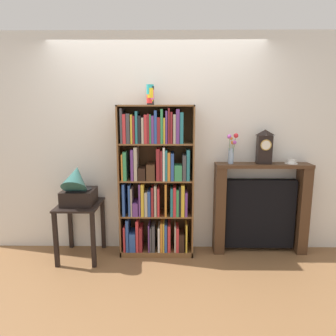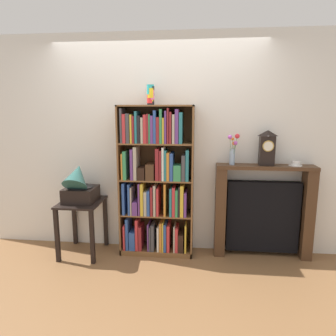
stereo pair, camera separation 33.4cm
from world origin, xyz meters
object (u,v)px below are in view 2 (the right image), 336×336
object	(u,v)px
bookshelf	(156,183)
gramophone	(79,185)
cup_stack	(151,95)
fireplace_mantel	(263,212)
side_table_left	(82,214)
mantel_clock	(267,148)
flower_vase	(233,150)
teacup_with_saucer	(296,164)

from	to	relation	value
bookshelf	gramophone	xyz separation A→B (m)	(-0.88, -0.15, -0.01)
cup_stack	gramophone	xyz separation A→B (m)	(-0.82, -0.18, -1.03)
bookshelf	fireplace_mantel	bearing A→B (deg)	3.10
gramophone	fireplace_mantel	bearing A→B (deg)	5.93
side_table_left	gramophone	distance (m)	0.37
mantel_clock	flower_vase	distance (m)	0.38
cup_stack	flower_vase	size ratio (longest dim) A/B	0.63
side_table_left	teacup_with_saucer	bearing A→B (deg)	3.74
cup_stack	fireplace_mantel	distance (m)	1.88
bookshelf	gramophone	distance (m)	0.89
side_table_left	mantel_clock	world-z (taller)	mantel_clock
fireplace_mantel	side_table_left	bearing A→B (deg)	-175.16
mantel_clock	cup_stack	bearing A→B (deg)	-179.00
bookshelf	flower_vase	xyz separation A→B (m)	(0.88, 0.04, 0.40)
mantel_clock	fireplace_mantel	bearing A→B (deg)	91.62
gramophone	fireplace_mantel	xyz separation A→B (m)	(2.14, 0.22, -0.32)
bookshelf	flower_vase	world-z (taller)	bookshelf
side_table_left	mantel_clock	size ratio (longest dim) A/B	1.64
side_table_left	flower_vase	distance (m)	1.93
side_table_left	flower_vase	world-z (taller)	flower_vase
side_table_left	teacup_with_saucer	distance (m)	2.55
fireplace_mantel	flower_vase	size ratio (longest dim) A/B	3.14
cup_stack	mantel_clock	xyz separation A→B (m)	(1.32, 0.02, -0.59)
bookshelf	cup_stack	distance (m)	1.02
cup_stack	bookshelf	bearing A→B (deg)	-23.70
side_table_left	teacup_with_saucer	world-z (taller)	teacup_with_saucer
gramophone	flower_vase	world-z (taller)	flower_vase
fireplace_mantel	teacup_with_saucer	xyz separation A→B (m)	(0.32, -0.02, 0.58)
cup_stack	fireplace_mantel	bearing A→B (deg)	1.96
cup_stack	teacup_with_saucer	bearing A→B (deg)	0.88
cup_stack	fireplace_mantel	xyz separation A→B (m)	(1.31, 0.04, -1.35)
cup_stack	gramophone	bearing A→B (deg)	-167.87
cup_stack	mantel_clock	distance (m)	1.44
gramophone	teacup_with_saucer	xyz separation A→B (m)	(2.46, 0.20, 0.26)
mantel_clock	teacup_with_saucer	distance (m)	0.37
gramophone	flower_vase	bearing A→B (deg)	6.28
side_table_left	fireplace_mantel	xyz separation A→B (m)	(2.14, 0.18, 0.05)
mantel_clock	flower_vase	xyz separation A→B (m)	(-0.38, -0.01, -0.03)
bookshelf	teacup_with_saucer	bearing A→B (deg)	1.75
bookshelf	flower_vase	size ratio (longest dim) A/B	4.99
bookshelf	gramophone	bearing A→B (deg)	-170.06
flower_vase	teacup_with_saucer	distance (m)	0.72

